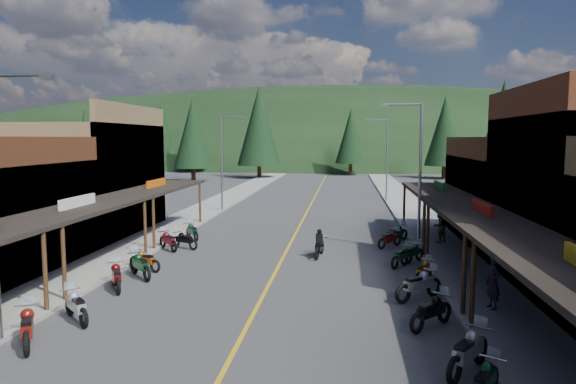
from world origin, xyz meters
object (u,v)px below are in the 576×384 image
(pine_0, at_px, (86,136))
(pine_5, at_px, (528,127))
(bike_west_5, at_px, (27,325))
(bike_east_9, at_px, (402,255))
(pedestrian_east_b, at_px, (439,226))
(bike_east_8, at_px, (424,270))
(streetlight_3, at_px, (385,156))
(bike_west_7, at_px, (116,275))
(pine_9, at_px, (520,136))
(pine_8, at_px, (136,139))
(pine_10, at_px, (193,133))
(bike_west_6, at_px, (76,305))
(shop_east_3, at_px, (528,200))
(streetlight_2, at_px, (417,170))
(bike_west_11, at_px, (184,239))
(pine_1, at_px, (193,132))
(bike_east_7, at_px, (419,283))
(pine_4, at_px, (445,131))
(pine_11, at_px, (503,128))
(rider_on_bike, at_px, (319,246))
(bike_east_5, at_px, (468,350))
(shop_west_3, at_px, (80,179))
(bike_east_12, at_px, (396,232))
(bike_east_10, at_px, (412,252))
(bike_east_4, at_px, (485,380))
(bike_west_8, at_px, (140,264))
(bike_east_6, at_px, (431,310))
(bike_west_10, at_px, (168,240))
(pine_7, at_px, (162,132))
(pine_3, at_px, (351,136))
(streetlight_1, at_px, (223,158))
(bike_west_12, at_px, (192,230))
(bike_west_9, at_px, (145,259))

(pine_0, bearing_deg, pine_5, 7.70)
(bike_west_5, bearing_deg, bike_east_9, 11.06)
(pedestrian_east_b, bearing_deg, bike_east_8, 32.94)
(streetlight_3, relative_size, bike_west_7, 3.70)
(pine_9, relative_size, bike_west_7, 5.00)
(pine_0, relative_size, pine_8, 1.10)
(pine_0, bearing_deg, pine_10, -28.61)
(streetlight_3, distance_m, bike_west_6, 36.54)
(shop_east_3, bearing_deg, streetlight_2, -154.12)
(bike_west_11, bearing_deg, bike_east_8, -86.51)
(pine_1, bearing_deg, bike_east_7, -66.94)
(pine_4, bearing_deg, pine_11, -84.81)
(rider_on_bike, bearing_deg, pedestrian_east_b, 37.25)
(bike_east_5, bearing_deg, shop_west_3, 174.10)
(shop_west_3, height_order, bike_east_7, shop_west_3)
(bike_east_12, bearing_deg, bike_east_10, -43.80)
(bike_east_12, relative_size, rider_on_bike, 0.98)
(bike_east_4, bearing_deg, bike_west_8, 173.15)
(bike_east_6, bearing_deg, bike_west_11, -179.23)
(pine_9, height_order, bike_east_6, pine_9)
(bike_west_10, xyz_separation_m, bike_east_4, (12.90, -15.00, -0.05))
(streetlight_2, distance_m, streetlight_3, 22.00)
(pine_7, distance_m, bike_east_10, 80.52)
(bike_west_5, xyz_separation_m, rider_on_bike, (8.01, 12.40, -0.04))
(pine_3, xyz_separation_m, bike_east_4, (2.42, -74.00, -5.94))
(shop_east_3, bearing_deg, pine_5, 71.55)
(pine_3, bearing_deg, bike_west_6, -97.92)
(bike_east_10, bearing_deg, bike_west_8, -122.93)
(pine_3, relative_size, bike_east_7, 4.79)
(bike_west_6, relative_size, rider_on_bike, 1.02)
(streetlight_1, bearing_deg, bike_west_5, -88.35)
(shop_west_3, relative_size, pedestrian_east_b, 5.69)
(bike_west_8, relative_size, bike_east_12, 1.09)
(bike_east_5, height_order, bike_east_9, bike_east_5)
(pine_8, height_order, pine_10, pine_10)
(pine_4, bearing_deg, streetlight_1, -123.29)
(pine_5, bearing_deg, shop_west_3, -128.21)
(bike_east_4, distance_m, bike_east_10, 13.58)
(shop_east_3, relative_size, bike_east_5, 4.68)
(streetlight_2, height_order, bike_west_12, streetlight_2)
(pine_8, bearing_deg, pine_5, 29.74)
(bike_west_12, relative_size, pedestrian_east_b, 1.03)
(bike_west_9, bearing_deg, streetlight_1, 27.84)
(bike_west_6, bearing_deg, bike_west_12, 45.60)
(bike_east_4, relative_size, bike_east_9, 0.98)
(pine_9, xyz_separation_m, bike_west_5, (-30.14, -51.10, -5.74))
(streetlight_3, distance_m, rider_on_bike, 24.54)
(bike_west_7, relative_size, bike_east_5, 0.93)
(bike_east_7, bearing_deg, bike_east_12, 140.47)
(pine_1, bearing_deg, streetlight_2, -63.47)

